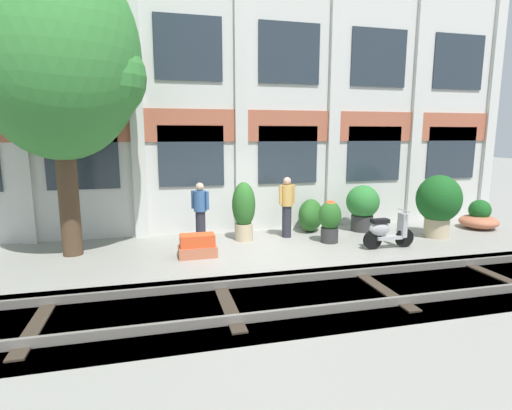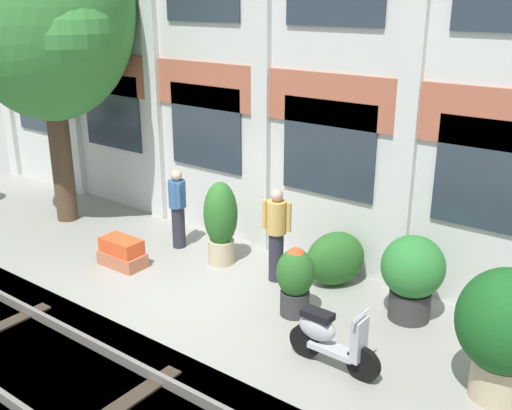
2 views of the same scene
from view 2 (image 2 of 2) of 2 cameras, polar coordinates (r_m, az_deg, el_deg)
ground_plane at (r=10.45m, az=-7.31°, el=-8.10°), size 80.00×80.00×0.00m
apartment_facade at (r=11.33m, az=1.42°, el=14.12°), size 17.57×0.64×7.52m
rail_tracks at (r=9.06m, az=-19.84°, el=-14.90°), size 25.21×2.80×0.43m
broadleaf_tree at (r=13.35m, az=-19.44°, el=16.94°), size 3.81×3.63×6.90m
potted_plant_square_trough at (r=11.44m, az=-12.64°, el=-4.47°), size 0.90×0.50×0.54m
potted_plant_glazed_jar at (r=7.98m, az=22.68°, el=-10.71°), size 1.21×1.21×1.75m
potted_plant_ribbed_drum at (r=11.08m, az=-3.38°, el=-1.52°), size 0.63×0.63×1.60m
potted_plant_stone_basin at (r=9.52m, az=14.67°, el=-6.32°), size 0.97×0.97×1.37m
potted_plant_fluted_column at (r=9.40m, az=3.76°, el=-6.93°), size 0.60×0.60×1.14m
scooter_second_parked at (r=8.31m, az=7.03°, el=-12.44°), size 1.38×0.50×0.98m
resident_by_doorway at (r=11.87m, az=-7.47°, el=-0.12°), size 0.44×0.36×1.61m
resident_watching_tracks at (r=10.37m, az=1.95°, el=-2.60°), size 0.51×0.34×1.70m
topiary_hedge at (r=10.48m, az=7.58°, el=-5.08°), size 1.16×1.27×0.96m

